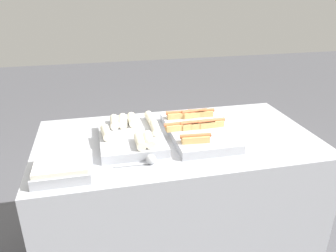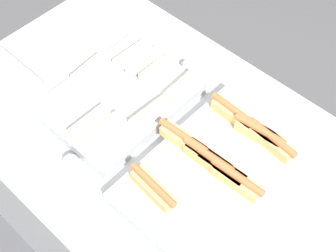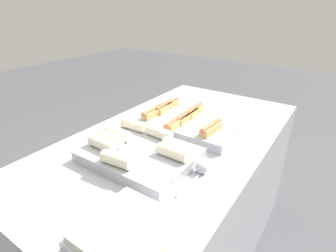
{
  "view_description": "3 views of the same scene",
  "coord_description": "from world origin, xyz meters",
  "px_view_note": "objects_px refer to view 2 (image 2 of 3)",
  "views": [
    {
      "loc": [
        -0.44,
        -1.68,
        1.69
      ],
      "look_at": [
        -0.06,
        0.0,
        0.93
      ],
      "focal_mm": 35.0,
      "sensor_mm": 36.0,
      "label": 1
    },
    {
      "loc": [
        0.5,
        -0.6,
        2.06
      ],
      "look_at": [
        -0.06,
        0.0,
        0.93
      ],
      "focal_mm": 50.0,
      "sensor_mm": 36.0,
      "label": 2
    },
    {
      "loc": [
        -1.0,
        -0.64,
        1.48
      ],
      "look_at": [
        -0.06,
        0.0,
        0.93
      ],
      "focal_mm": 28.0,
      "sensor_mm": 36.0,
      "label": 3
    }
  ],
  "objects_px": {
    "serving_spoon_near": "(68,160)",
    "tray_hotdogs": "(215,167)",
    "serving_spoon_far": "(186,65)",
    "tray_wraps": "(123,96)"
  },
  "relations": [
    {
      "from": "serving_spoon_near",
      "to": "tray_hotdogs",
      "type": "bearing_deg",
      "value": 38.87
    },
    {
      "from": "tray_hotdogs",
      "to": "serving_spoon_near",
      "type": "relative_size",
      "value": 2.64
    },
    {
      "from": "tray_hotdogs",
      "to": "serving_spoon_far",
      "type": "distance_m",
      "value": 0.43
    },
    {
      "from": "tray_wraps",
      "to": "serving_spoon_near",
      "type": "height_order",
      "value": "tray_wraps"
    },
    {
      "from": "tray_hotdogs",
      "to": "tray_wraps",
      "type": "distance_m",
      "value": 0.39
    },
    {
      "from": "tray_hotdogs",
      "to": "serving_spoon_near",
      "type": "bearing_deg",
      "value": -141.13
    },
    {
      "from": "tray_hotdogs",
      "to": "serving_spoon_near",
      "type": "distance_m",
      "value": 0.44
    },
    {
      "from": "tray_wraps",
      "to": "serving_spoon_near",
      "type": "xyz_separation_m",
      "value": [
        0.05,
        -0.27,
        -0.01
      ]
    },
    {
      "from": "tray_wraps",
      "to": "serving_spoon_far",
      "type": "xyz_separation_m",
      "value": [
        0.05,
        0.26,
        -0.01
      ]
    },
    {
      "from": "serving_spoon_far",
      "to": "tray_hotdogs",
      "type": "bearing_deg",
      "value": -36.77
    }
  ]
}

